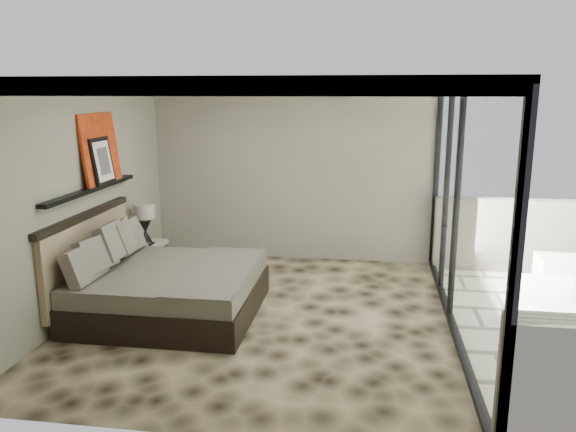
# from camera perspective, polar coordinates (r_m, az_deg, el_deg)

# --- Properties ---
(floor) EXTENTS (5.00, 5.00, 0.00)m
(floor) POSITION_cam_1_polar(r_m,az_deg,el_deg) (7.00, -2.49, -10.07)
(floor) COLOR black
(floor) RESTS_ON ground
(ceiling) EXTENTS (4.50, 5.00, 0.02)m
(ceiling) POSITION_cam_1_polar(r_m,az_deg,el_deg) (6.46, -2.73, 13.41)
(ceiling) COLOR silver
(ceiling) RESTS_ON back_wall
(back_wall) EXTENTS (4.50, 0.02, 2.80)m
(back_wall) POSITION_cam_1_polar(r_m,az_deg,el_deg) (9.01, 0.42, 4.32)
(back_wall) COLOR gray
(back_wall) RESTS_ON floor
(left_wall) EXTENTS (0.02, 5.00, 2.80)m
(left_wall) POSITION_cam_1_polar(r_m,az_deg,el_deg) (7.35, -20.02, 1.67)
(left_wall) COLOR gray
(left_wall) RESTS_ON floor
(glass_wall) EXTENTS (0.08, 5.00, 2.80)m
(glass_wall) POSITION_cam_1_polar(r_m,az_deg,el_deg) (6.55, 17.10, 0.61)
(glass_wall) COLOR white
(glass_wall) RESTS_ON floor
(picture_ledge) EXTENTS (0.12, 2.20, 0.05)m
(picture_ledge) POSITION_cam_1_polar(r_m,az_deg,el_deg) (7.39, -19.30, 2.57)
(picture_ledge) COLOR black
(picture_ledge) RESTS_ON left_wall
(bed) EXTENTS (2.14, 2.07, 1.18)m
(bed) POSITION_cam_1_polar(r_m,az_deg,el_deg) (7.13, -12.62, -6.95)
(bed) COLOR black
(bed) RESTS_ON floor
(nightstand) EXTENTS (0.63, 0.63, 0.49)m
(nightstand) POSITION_cam_1_polar(r_m,az_deg,el_deg) (8.59, -14.08, -4.37)
(nightstand) COLOR black
(nightstand) RESTS_ON floor
(table_lamp) EXTENTS (0.31, 0.31, 0.56)m
(table_lamp) POSITION_cam_1_polar(r_m,az_deg,el_deg) (8.48, -14.34, -0.17)
(table_lamp) COLOR black
(table_lamp) RESTS_ON nightstand
(abstract_canvas) EXTENTS (0.13, 0.90, 0.90)m
(abstract_canvas) POSITION_cam_1_polar(r_m,az_deg,el_deg) (7.62, -18.57, 6.51)
(abstract_canvas) COLOR #C04D10
(abstract_canvas) RESTS_ON picture_ledge
(framed_print) EXTENTS (0.11, 0.50, 0.60)m
(framed_print) POSITION_cam_1_polar(r_m,az_deg,el_deg) (7.54, -18.37, 5.32)
(framed_print) COLOR black
(framed_print) RESTS_ON picture_ledge
(ottoman) EXTENTS (0.58, 0.58, 0.55)m
(ottoman) POSITION_cam_1_polar(r_m,az_deg,el_deg) (8.29, 25.81, -5.68)
(ottoman) COLOR white
(ottoman) RESTS_ON terrace_slab
(lounger) EXTENTS (0.75, 1.45, 0.56)m
(lounger) POSITION_cam_1_polar(r_m,az_deg,el_deg) (6.88, 25.28, -10.18)
(lounger) COLOR white
(lounger) RESTS_ON terrace_slab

